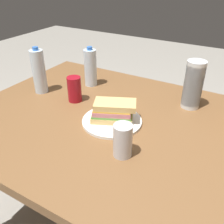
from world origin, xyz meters
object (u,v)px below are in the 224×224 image
dining_table (130,142)px  water_bottle_spare (39,71)px  sandwich (113,111)px  soda_can_red (74,89)px  plastic_cup_stack (193,85)px  paper_plate (112,121)px  soda_can_silver (123,140)px  water_bottle_tall (90,68)px

dining_table → water_bottle_spare: (-0.55, 0.05, 0.20)m
sandwich → soda_can_red: 0.27m
plastic_cup_stack → water_bottle_spare: 0.75m
paper_plate → soda_can_red: soda_can_red is taller
soda_can_red → water_bottle_spare: 0.22m
soda_can_silver → water_bottle_tall: bearing=134.6°
water_bottle_tall → soda_can_silver: size_ratio=1.73×
paper_plate → sandwich: sandwich is taller
dining_table → sandwich: 0.16m
paper_plate → water_bottle_spare: water_bottle_spare is taller
paper_plate → soda_can_red: size_ratio=2.06×
plastic_cup_stack → sandwich: bearing=-129.3°
soda_can_red → soda_can_silver: 0.46m
dining_table → plastic_cup_stack: bearing=59.4°
dining_table → soda_can_silver: bearing=-73.1°
water_bottle_tall → soda_can_silver: 0.61m
sandwich → water_bottle_tall: 0.40m
dining_table → plastic_cup_stack: plastic_cup_stack is taller
water_bottle_spare → paper_plate: bearing=-8.7°
water_bottle_tall → plastic_cup_stack: 0.54m
soda_can_red → plastic_cup_stack: bearing=24.0°
soda_can_red → plastic_cup_stack: 0.55m
sandwich → plastic_cup_stack: 0.39m
dining_table → water_bottle_tall: size_ratio=6.98×
paper_plate → plastic_cup_stack: 0.40m
sandwich → soda_can_silver: soda_can_silver is taller
plastic_cup_stack → soda_can_red: bearing=-156.0°
dining_table → soda_can_red: soda_can_red is taller
dining_table → water_bottle_tall: 0.49m
plastic_cup_stack → soda_can_silver: bearing=-103.4°
water_bottle_tall → soda_can_silver: water_bottle_tall is taller
water_bottle_spare → soda_can_silver: water_bottle_spare is taller
paper_plate → soda_can_silver: size_ratio=2.06×
sandwich → soda_can_silver: 0.21m
paper_plate → sandwich: 0.05m
dining_table → water_bottle_spare: 0.58m
soda_can_silver → water_bottle_spare: bearing=158.9°
water_bottle_spare → water_bottle_tall: bearing=49.1°
soda_can_silver → plastic_cup_stack: bearing=76.6°
water_bottle_tall → dining_table: bearing=-34.0°
soda_can_red → soda_can_silver: size_ratio=1.00×
water_bottle_spare → soda_can_silver: 0.65m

